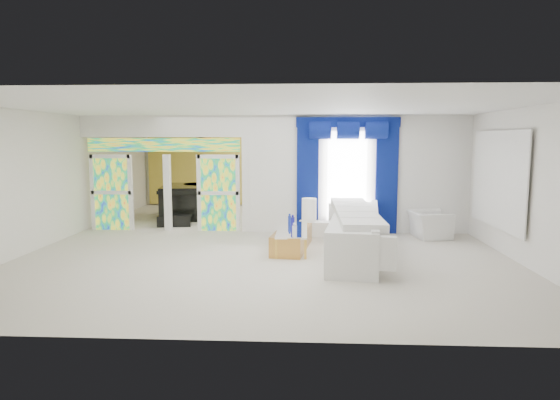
# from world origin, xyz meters

# --- Properties ---
(floor) EXTENTS (12.00, 12.00, 0.00)m
(floor) POSITION_xyz_m (0.00, 0.00, 0.00)
(floor) COLOR #B7AF9E
(floor) RESTS_ON ground
(dividing_wall) EXTENTS (5.70, 0.18, 3.00)m
(dividing_wall) POSITION_xyz_m (2.15, 1.00, 1.50)
(dividing_wall) COLOR white
(dividing_wall) RESTS_ON ground
(dividing_header) EXTENTS (4.30, 0.18, 0.55)m
(dividing_header) POSITION_xyz_m (-2.85, 1.00, 2.73)
(dividing_header) COLOR white
(dividing_header) RESTS_ON dividing_wall
(stained_panel_left) EXTENTS (0.95, 0.04, 2.00)m
(stained_panel_left) POSITION_xyz_m (-4.28, 1.00, 1.00)
(stained_panel_left) COLOR #994C3F
(stained_panel_left) RESTS_ON ground
(stained_panel_right) EXTENTS (0.95, 0.04, 2.00)m
(stained_panel_right) POSITION_xyz_m (-1.42, 1.00, 1.00)
(stained_panel_right) COLOR #994C3F
(stained_panel_right) RESTS_ON ground
(stained_transom) EXTENTS (4.00, 0.05, 0.35)m
(stained_transom) POSITION_xyz_m (-2.85, 1.00, 2.25)
(stained_transom) COLOR #994C3F
(stained_transom) RESTS_ON dividing_header
(window_pane) EXTENTS (1.00, 0.02, 2.30)m
(window_pane) POSITION_xyz_m (1.90, 0.90, 1.45)
(window_pane) COLOR white
(window_pane) RESTS_ON dividing_wall
(blue_drape_left) EXTENTS (0.55, 0.10, 2.80)m
(blue_drape_left) POSITION_xyz_m (0.90, 0.87, 1.40)
(blue_drape_left) COLOR #06044D
(blue_drape_left) RESTS_ON ground
(blue_drape_right) EXTENTS (0.55, 0.10, 2.80)m
(blue_drape_right) POSITION_xyz_m (2.90, 0.87, 1.40)
(blue_drape_right) COLOR #06044D
(blue_drape_right) RESTS_ON ground
(blue_pelmet) EXTENTS (2.60, 0.12, 0.25)m
(blue_pelmet) POSITION_xyz_m (1.90, 0.87, 2.82)
(blue_pelmet) COLOR #06044D
(blue_pelmet) RESTS_ON dividing_wall
(wall_mirror) EXTENTS (0.04, 2.70, 1.90)m
(wall_mirror) POSITION_xyz_m (4.94, -1.00, 1.55)
(wall_mirror) COLOR white
(wall_mirror) RESTS_ON ground
(gold_curtains) EXTENTS (9.70, 0.12, 2.90)m
(gold_curtains) POSITION_xyz_m (0.00, 5.90, 1.50)
(gold_curtains) COLOR gold
(gold_curtains) RESTS_ON ground
(white_sofa) EXTENTS (1.50, 4.41, 0.82)m
(white_sofa) POSITION_xyz_m (1.91, -1.35, 0.41)
(white_sofa) COLOR silver
(white_sofa) RESTS_ON ground
(coffee_table) EXTENTS (0.90, 2.00, 0.43)m
(coffee_table) POSITION_xyz_m (0.56, -1.05, 0.21)
(coffee_table) COLOR #BA843A
(coffee_table) RESTS_ON ground
(console_table) EXTENTS (1.14, 0.47, 0.37)m
(console_table) POSITION_xyz_m (1.24, 0.40, 0.18)
(console_table) COLOR white
(console_table) RESTS_ON ground
(table_lamp) EXTENTS (0.36, 0.36, 0.58)m
(table_lamp) POSITION_xyz_m (0.94, 0.40, 0.66)
(table_lamp) COLOR white
(table_lamp) RESTS_ON console_table
(armchair) EXTENTS (0.98, 1.09, 0.64)m
(armchair) POSITION_xyz_m (3.88, 0.38, 0.32)
(armchair) COLOR silver
(armchair) RESTS_ON ground
(grand_piano) EXTENTS (1.76, 2.15, 0.99)m
(grand_piano) POSITION_xyz_m (-2.78, 3.19, 0.50)
(grand_piano) COLOR black
(grand_piano) RESTS_ON ground
(piano_bench) EXTENTS (0.95, 0.48, 0.30)m
(piano_bench) POSITION_xyz_m (-2.78, 1.59, 0.15)
(piano_bench) COLOR black
(piano_bench) RESTS_ON ground
(tv_console) EXTENTS (0.59, 0.54, 0.86)m
(tv_console) POSITION_xyz_m (-4.72, 2.64, 0.43)
(tv_console) COLOR #AD7E56
(tv_console) RESTS_ON ground
(chandelier) EXTENTS (0.60, 0.60, 0.60)m
(chandelier) POSITION_xyz_m (-2.30, 3.40, 2.65)
(chandelier) COLOR gold
(chandelier) RESTS_ON ceiling
(decanters) EXTENTS (0.22, 1.00, 0.28)m
(decanters) POSITION_xyz_m (0.56, -0.96, 0.54)
(decanters) COLOR silver
(decanters) RESTS_ON coffee_table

